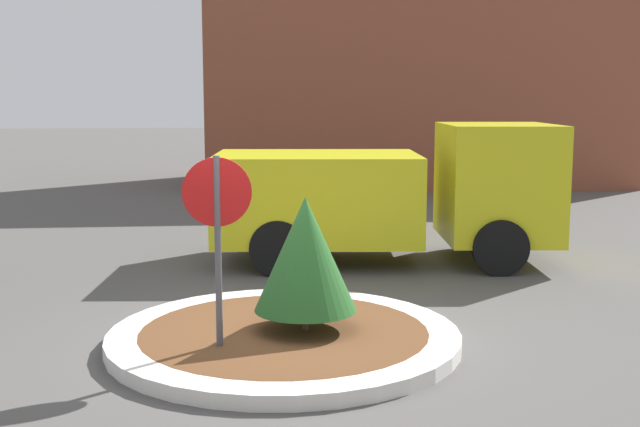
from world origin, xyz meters
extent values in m
plane|color=#514F4C|center=(0.00, 0.00, 0.00)|extent=(120.00, 120.00, 0.00)
cylinder|color=silver|center=(0.00, 0.00, 0.08)|extent=(3.94, 3.94, 0.16)
cylinder|color=brown|center=(0.00, 0.00, 0.08)|extent=(3.23, 3.23, 0.16)
cylinder|color=#4C4C51|center=(-0.70, -0.47, 1.08)|extent=(0.07, 0.07, 2.16)
cylinder|color=#B71414|center=(-0.70, -0.47, 1.79)|extent=(0.72, 0.03, 0.72)
cylinder|color=brown|center=(0.24, 0.02, 0.27)|extent=(0.08, 0.08, 0.22)
cone|color=#235623|center=(0.24, 0.02, 1.03)|extent=(1.15, 1.15, 1.28)
cube|color=gold|center=(3.76, 4.21, 1.35)|extent=(1.95, 2.31, 1.91)
cube|color=gold|center=(0.78, 4.46, 1.10)|extent=(3.51, 2.55, 1.42)
cube|color=black|center=(4.38, 4.15, 1.68)|extent=(0.20, 1.94, 0.67)
cylinder|color=black|center=(3.68, 5.27, 0.44)|extent=(0.89, 0.32, 0.87)
cylinder|color=black|center=(3.51, 3.18, 0.44)|extent=(0.89, 0.32, 0.87)
cylinder|color=black|center=(0.25, 5.55, 0.44)|extent=(0.89, 0.32, 0.87)
cylinder|color=black|center=(0.08, 3.46, 0.44)|extent=(0.89, 0.32, 0.87)
cube|color=brown|center=(4.85, 16.62, 3.57)|extent=(12.69, 6.00, 7.13)
camera|label=1|loc=(-0.42, -8.68, 2.78)|focal=45.00mm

